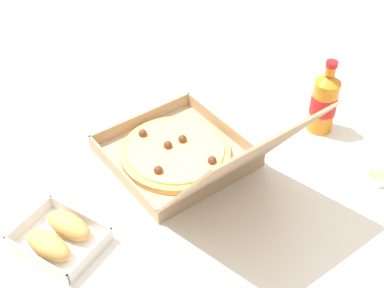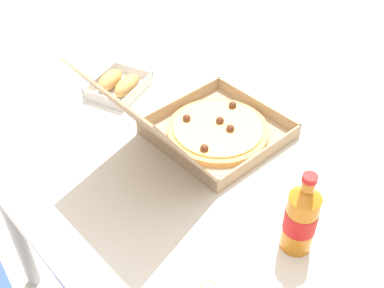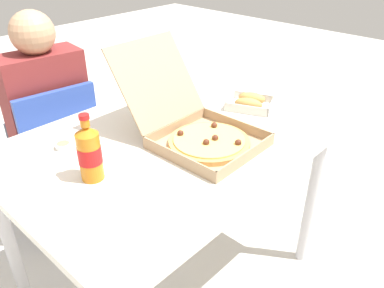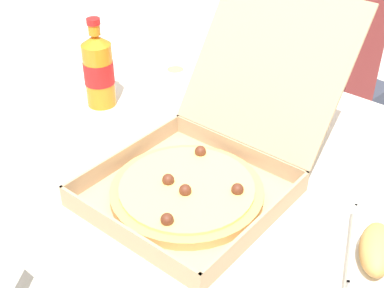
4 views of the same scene
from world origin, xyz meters
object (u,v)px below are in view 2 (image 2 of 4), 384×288
object	(u,v)px
pizza_box_open	(206,129)
paper_menu	(343,189)
cola_bottle	(301,218)
bread_side_box	(118,84)

from	to	relation	value
pizza_box_open	paper_menu	distance (m)	0.40
cola_bottle	bread_side_box	bearing A→B (deg)	-3.73
pizza_box_open	cola_bottle	world-z (taller)	pizza_box_open
bread_side_box	cola_bottle	xyz separation A→B (m)	(-0.78, 0.05, 0.07)
bread_side_box	cola_bottle	size ratio (longest dim) A/B	1.04
cola_bottle	paper_menu	world-z (taller)	cola_bottle
pizza_box_open	bread_side_box	distance (m)	0.38
cola_bottle	paper_menu	xyz separation A→B (m)	(0.03, -0.23, -0.09)
pizza_box_open	cola_bottle	distance (m)	0.42
cola_bottle	paper_menu	distance (m)	0.25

